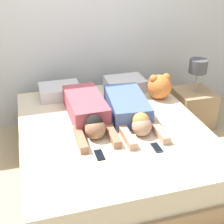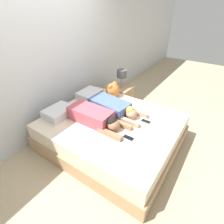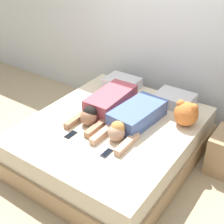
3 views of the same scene
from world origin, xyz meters
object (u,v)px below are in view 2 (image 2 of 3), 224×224
cell_phone_left (128,138)px  nightstand (121,95)px  person_right (114,107)px  bed (112,132)px  pillow_head_right (90,94)px  person_left (96,117)px  cell_phone_right (146,121)px  plush_toy (113,90)px  pillow_head_left (59,112)px

cell_phone_left → nightstand: size_ratio=0.17×
person_right → nightstand: 1.16m
bed → cell_phone_left: bearing=-118.1°
bed → nightstand: size_ratio=2.39×
pillow_head_right → person_right: 0.73m
person_left → person_right: (0.42, -0.07, -0.01)m
cell_phone_right → bed: bearing=119.3°
cell_phone_right → person_left: bearing=126.1°
cell_phone_right → plush_toy: (0.42, 0.93, 0.14)m
bed → cell_phone_right: size_ratio=14.06×
cell_phone_right → nightstand: (0.96, 1.05, -0.23)m
cell_phone_right → plush_toy: plush_toy is taller
pillow_head_left → person_left: size_ratio=0.45×
nightstand → cell_phone_left: bearing=-145.1°
person_left → cell_phone_left: size_ratio=6.90×
pillow_head_right → plush_toy: plush_toy is taller
cell_phone_right → pillow_head_right: bearing=84.3°
pillow_head_left → cell_phone_left: (0.16, -1.25, -0.06)m
person_right → nightstand: size_ratio=1.17×
bed → pillow_head_left: pillow_head_left is taller
bed → cell_phone_right: bearing=-60.7°
pillow_head_right → cell_phone_right: (-0.13, -1.28, -0.06)m
pillow_head_right → cell_phone_left: pillow_head_right is taller
person_right → nightstand: bearing=25.3°
pillow_head_left → pillow_head_right: 0.79m
plush_toy → bed: bearing=-146.4°
pillow_head_left → plush_toy: bearing=-18.0°
cell_phone_left → cell_phone_right: size_ratio=1.00×
pillow_head_right → plush_toy: (0.29, -0.35, 0.08)m
person_left → nightstand: nightstand is taller
cell_phone_left → nightstand: nightstand is taller
person_left → nightstand: 1.52m
pillow_head_right → pillow_head_left: bearing=180.0°
bed → person_left: (-0.20, 0.17, 0.36)m
pillow_head_left → person_right: 0.93m
pillow_head_right → plush_toy: size_ratio=1.59×
pillow_head_right → person_left: (-0.60, -0.64, 0.04)m
bed → pillow_head_right: (0.39, 0.81, 0.32)m
pillow_head_left → cell_phone_right: (0.66, -1.28, -0.06)m
pillow_head_left → cell_phone_left: pillow_head_left is taller
pillow_head_left → plush_toy: 1.14m
bed → cell_phone_right: 0.60m
person_right → plush_toy: 0.59m
person_right → pillow_head_left: bearing=130.9°
plush_toy → pillow_head_left: bearing=162.0°
bed → plush_toy: size_ratio=7.21×
plush_toy → person_left: bearing=-162.3°
person_left → cell_phone_right: size_ratio=6.90×
person_left → person_right: 0.43m
pillow_head_right → cell_phone_right: pillow_head_right is taller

